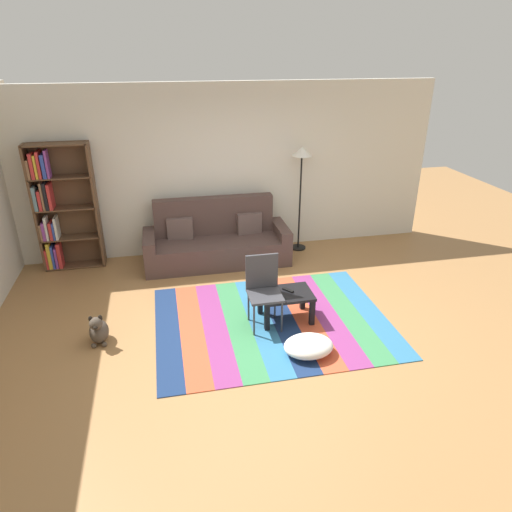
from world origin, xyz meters
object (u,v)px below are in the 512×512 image
object	(u,v)px
couch	(216,242)
dog	(99,330)
folding_chair	(263,285)
coffee_table	(286,298)
tv_remote	(288,290)
pouf	(309,346)
standing_lamp	(301,165)
bookshelf	(58,209)

from	to	relation	value
couch	dog	world-z (taller)	couch
couch	folding_chair	distance (m)	1.97
coffee_table	tv_remote	xyz separation A→B (m)	(0.04, 0.04, 0.09)
pouf	dog	world-z (taller)	dog
dog	standing_lamp	distance (m)	3.97
coffee_table	standing_lamp	world-z (taller)	standing_lamp
pouf	tv_remote	distance (m)	0.85
bookshelf	coffee_table	distance (m)	3.73
dog	tv_remote	bearing A→B (deg)	1.63
couch	coffee_table	distance (m)	2.01
pouf	tv_remote	world-z (taller)	tv_remote
bookshelf	standing_lamp	world-z (taller)	bookshelf
pouf	couch	bearing A→B (deg)	104.29
couch	dog	xyz separation A→B (m)	(-1.64, -1.94, -0.18)
bookshelf	dog	bearing A→B (deg)	-72.94
pouf	dog	size ratio (longest dim) A/B	1.41
coffee_table	bookshelf	bearing A→B (deg)	143.22
pouf	dog	bearing A→B (deg)	162.42
standing_lamp	folding_chair	distance (m)	2.59
dog	standing_lamp	xyz separation A→B (m)	(3.07, 2.15, 1.29)
standing_lamp	tv_remote	world-z (taller)	standing_lamp
folding_chair	couch	bearing A→B (deg)	156.49
pouf	standing_lamp	bearing A→B (deg)	75.45
coffee_table	standing_lamp	distance (m)	2.55
couch	pouf	bearing A→B (deg)	-75.71
couch	pouf	world-z (taller)	couch
folding_chair	dog	bearing A→B (deg)	-123.03
standing_lamp	tv_remote	xyz separation A→B (m)	(-0.77, -2.09, -1.05)
coffee_table	tv_remote	world-z (taller)	tv_remote
folding_chair	pouf	bearing A→B (deg)	-7.45
coffee_table	folding_chair	bearing A→B (deg)	-175.72
coffee_table	dog	distance (m)	2.27
bookshelf	pouf	distance (m)	4.30
coffee_table	pouf	xyz separation A→B (m)	(0.06, -0.76, -0.20)
dog	folding_chair	bearing A→B (deg)	0.06
dog	tv_remote	size ratio (longest dim) A/B	2.65
dog	standing_lamp	world-z (taller)	standing_lamp
couch	standing_lamp	world-z (taller)	standing_lamp
dog	folding_chair	size ratio (longest dim) A/B	0.44
bookshelf	tv_remote	distance (m)	3.73
couch	bookshelf	xyz separation A→B (m)	(-2.32, 0.29, 0.61)
dog	folding_chair	distance (m)	2.00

